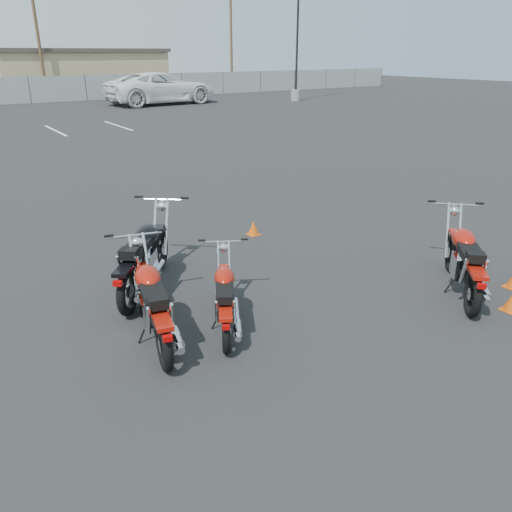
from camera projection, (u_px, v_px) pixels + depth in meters
ground at (268, 316)px, 6.96m from camera, size 120.00×120.00×0.00m
motorcycle_front_red at (153, 302)px, 6.27m from camera, size 1.00×2.21×1.09m
motorcycle_second_black at (145, 257)px, 7.56m from camera, size 1.88×2.12×1.17m
motorcycle_third_red at (226, 298)px, 6.56m from camera, size 1.26×1.77×0.91m
motorcycle_rear_red at (464, 260)px, 7.49m from camera, size 1.91×1.94×1.12m
training_cone_near at (253, 228)px, 10.00m from camera, size 0.24×0.24×0.28m
light_pole_east at (297, 54)px, 36.42m from camera, size 0.80×0.70×11.93m
tan_building_east at (77, 70)px, 45.15m from camera, size 14.40×9.40×3.70m
utility_pole_c at (38, 34)px, 38.17m from camera, size 1.80×0.24×9.00m
utility_pole_d at (231, 38)px, 48.28m from camera, size 1.80×0.24×9.00m
white_van at (160, 79)px, 34.60m from camera, size 4.11×9.07×3.37m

